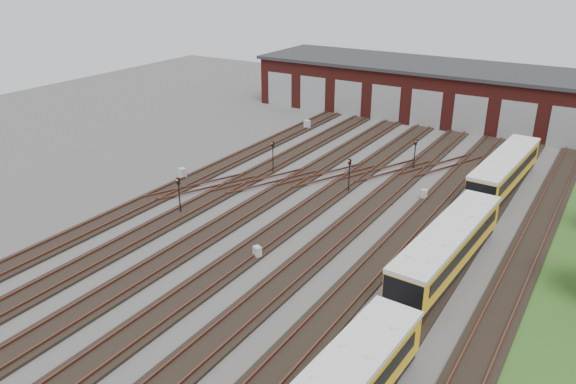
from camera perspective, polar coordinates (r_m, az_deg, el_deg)
The scene contains 13 objects.
ground at distance 38.20m, azimuth -0.36°, elevation -6.18°, with size 120.00×120.00×0.00m, color #464341.
track_network at distance 38.67m, azimuth -0.11°, elevation -5.61°, with size 30.40×70.00×0.33m.
maintenance_shed at distance 72.19m, azimuth 16.98°, elevation 9.60°, with size 51.00×12.50×6.35m.
metro_train at distance 36.50m, azimuth 15.88°, elevation -5.47°, with size 3.17×45.61×2.79m.
signal_mast_0 at distance 43.75m, azimuth -11.02°, elevation 0.11°, with size 0.27×0.26×3.00m.
signal_mast_1 at distance 51.16m, azimuth -1.55°, elevation 3.92°, with size 0.26×0.25×3.08m.
signal_mast_2 at distance 53.45m, azimuth 12.78°, elevation 4.14°, with size 0.27×0.26×2.97m.
signal_mast_3 at distance 47.20m, azimuth 6.25°, elevation 2.11°, with size 0.29×0.28×3.01m.
relay_cabinet_0 at distance 51.19m, azimuth -10.69°, elevation 1.83°, with size 0.63×0.52×1.05m, color #AEB2B4.
relay_cabinet_1 at distance 65.48m, azimuth 1.96°, elevation 6.86°, with size 0.63×0.52×1.05m, color #AEB2B4.
relay_cabinet_2 at distance 37.40m, azimuth -3.14°, elevation -6.15°, with size 0.51×0.43×0.86m, color #AEB2B4.
relay_cabinet_3 at distance 47.47m, azimuth 13.65°, elevation -0.25°, with size 0.52×0.43×0.86m, color #AEB2B4.
relay_cabinet_4 at distance 43.60m, azimuth 19.35°, elevation -3.04°, with size 0.54×0.45×0.91m, color #AEB2B4.
Camera 1 is at (17.78, -28.29, 18.52)m, focal length 35.00 mm.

